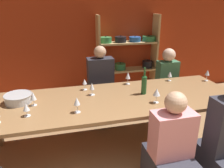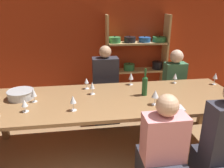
{
  "view_description": "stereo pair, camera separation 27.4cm",
  "coord_description": "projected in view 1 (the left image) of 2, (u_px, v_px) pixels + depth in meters",
  "views": [
    {
      "loc": [
        -0.74,
        -0.44,
        1.86
      ],
      "look_at": [
        -0.11,
        2.06,
        0.89
      ],
      "focal_mm": 35.0,
      "sensor_mm": 36.0,
      "label": 1
    },
    {
      "loc": [
        -0.47,
        -0.49,
        1.86
      ],
      "look_at": [
        -0.11,
        2.06,
        0.89
      ],
      "focal_mm": 35.0,
      "sensor_mm": 36.0,
      "label": 2
    }
  ],
  "objects": [
    {
      "name": "wall_back_red",
      "position": [
        95.0,
        30.0,
        4.22
      ],
      "size": [
        8.8,
        0.06,
        2.7
      ],
      "color": "#B23819",
      "rests_on": "ground_plane"
    },
    {
      "name": "shelf_unit",
      "position": [
        127.0,
        63.0,
        4.4
      ],
      "size": [
        1.21,
        0.3,
        1.65
      ],
      "color": "tan",
      "rests_on": "ground_plane"
    },
    {
      "name": "dining_table",
      "position": [
        114.0,
        103.0,
        2.73
      ],
      "size": [
        3.17,
        1.06,
        0.74
      ],
      "color": "olive",
      "rests_on": "ground_plane"
    },
    {
      "name": "mixing_bowl",
      "position": [
        18.0,
        98.0,
        2.57
      ],
      "size": [
        0.32,
        0.32,
        0.1
      ],
      "color": "#B7BABC",
      "rests_on": "dining_table"
    },
    {
      "name": "wine_bottle_green",
      "position": [
        144.0,
        84.0,
        2.79
      ],
      "size": [
        0.07,
        0.07,
        0.35
      ],
      "color": "#1E4C23",
      "rests_on": "dining_table"
    },
    {
      "name": "wine_glass_white_a",
      "position": [
        77.0,
        102.0,
        2.31
      ],
      "size": [
        0.07,
        0.07,
        0.18
      ],
      "color": "white",
      "rests_on": "dining_table"
    },
    {
      "name": "wine_glass_red_a",
      "position": [
        85.0,
        82.0,
        2.93
      ],
      "size": [
        0.07,
        0.07,
        0.15
      ],
      "color": "white",
      "rests_on": "dining_table"
    },
    {
      "name": "wine_glass_white_b",
      "position": [
        157.0,
        92.0,
        2.54
      ],
      "size": [
        0.08,
        0.08,
        0.18
      ],
      "color": "white",
      "rests_on": "dining_table"
    },
    {
      "name": "wine_glass_white_c",
      "position": [
        92.0,
        87.0,
        2.76
      ],
      "size": [
        0.07,
        0.07,
        0.17
      ],
      "color": "white",
      "rests_on": "dining_table"
    },
    {
      "name": "wine_glass_white_d",
      "position": [
        207.0,
        73.0,
        3.26
      ],
      "size": [
        0.06,
        0.06,
        0.17
      ],
      "color": "white",
      "rests_on": "dining_table"
    },
    {
      "name": "wine_glass_red_b",
      "position": [
        26.0,
        108.0,
        2.25
      ],
      "size": [
        0.07,
        0.07,
        0.14
      ],
      "color": "white",
      "rests_on": "dining_table"
    },
    {
      "name": "wine_glass_red_c",
      "position": [
        170.0,
        74.0,
        3.27
      ],
      "size": [
        0.07,
        0.07,
        0.15
      ],
      "color": "white",
      "rests_on": "dining_table"
    },
    {
      "name": "wine_glass_empty_a",
      "position": [
        128.0,
        76.0,
        3.13
      ],
      "size": [
        0.07,
        0.07,
        0.18
      ],
      "color": "white",
      "rests_on": "dining_table"
    },
    {
      "name": "wine_glass_white_h",
      "position": [
        33.0,
        96.0,
        2.48
      ],
      "size": [
        0.07,
        0.07,
        0.17
      ],
      "color": "white",
      "rests_on": "dining_table"
    },
    {
      "name": "cell_phone",
      "position": [
        181.0,
        104.0,
        2.53
      ],
      "size": [
        0.08,
        0.15,
        0.01
      ],
      "color": "silver",
      "rests_on": "dining_table"
    },
    {
      "name": "person_near_a",
      "position": [
        169.0,
        158.0,
        2.16
      ],
      "size": [
        0.4,
        0.5,
        1.12
      ],
      "color": "#2D2D38",
      "rests_on": "ground_plane"
    },
    {
      "name": "person_far_a",
      "position": [
        166.0,
        89.0,
        3.81
      ],
      "size": [
        0.35,
        0.43,
        1.15
      ],
      "rotation": [
        0.0,
        0.0,
        3.14
      ],
      "color": "#2D2D38",
      "rests_on": "ground_plane"
    },
    {
      "name": "person_far_b",
      "position": [
        101.0,
        94.0,
        3.59
      ],
      "size": [
        0.41,
        0.51,
        1.24
      ],
      "rotation": [
        0.0,
        0.0,
        3.14
      ],
      "color": "#2D2D38",
      "rests_on": "ground_plane"
    }
  ]
}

